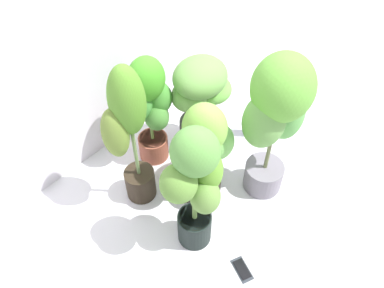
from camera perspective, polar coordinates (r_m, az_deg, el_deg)
name	(u,v)px	position (r m, az deg, el deg)	size (l,w,h in m)	color
ground_plane	(216,198)	(2.45, 3.52, -7.93)	(8.00, 8.00, 0.00)	silver
mylar_back_wall	(100,0)	(2.25, -13.28, 19.71)	(3.20, 0.01, 2.00)	silver
potted_plant_back_right	(200,97)	(2.44, 1.18, 6.81)	(0.47, 0.39, 0.69)	#272B22
potted_plant_back_center	(149,105)	(2.33, -6.33, 5.74)	(0.37, 0.30, 0.79)	#994C38
potted_plant_center	(205,150)	(2.11, 1.84, -0.85)	(0.34, 0.31, 0.76)	#2A221F
potted_plant_front_right	(276,113)	(2.08, 12.20, 4.40)	(0.42, 0.34, 0.98)	slate
potted_plant_back_left	(128,132)	(2.05, -9.25, 1.77)	(0.31, 0.25, 0.98)	#2D2318
potted_plant_front_left	(196,184)	(1.87, 0.52, -5.90)	(0.39, 0.32, 0.87)	black
cell_phone	(242,269)	(2.23, 7.31, -17.69)	(0.12, 0.16, 0.01)	#31373F
nutrient_bottle	(251,121)	(2.74, 8.63, 3.30)	(0.07, 0.07, 0.26)	#4651C4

